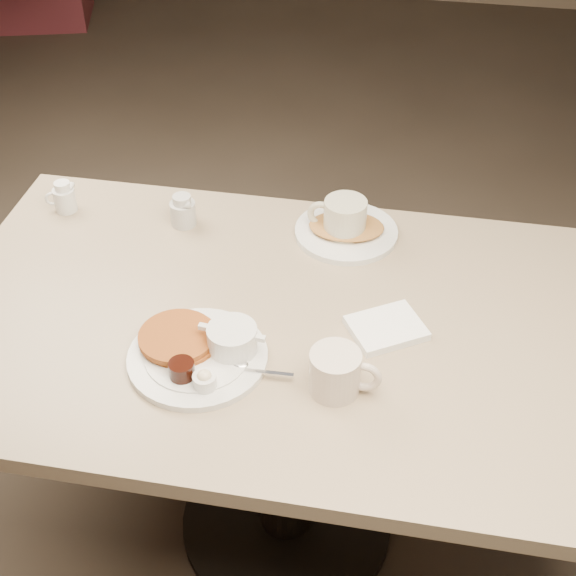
% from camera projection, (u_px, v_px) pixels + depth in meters
% --- Properties ---
extents(room, '(7.04, 8.04, 2.84)m').
position_uv_depth(room, '(286.00, 17.00, 1.27)').
color(room, '#4C3F33').
rests_on(room, ground).
extents(diner_table, '(1.50, 0.90, 0.75)m').
position_uv_depth(diner_table, '(286.00, 375.00, 1.79)').
color(diner_table, tan).
rests_on(diner_table, ground).
extents(main_plate, '(0.35, 0.31, 0.07)m').
position_uv_depth(main_plate, '(201.00, 350.00, 1.58)').
color(main_plate, silver).
rests_on(main_plate, diner_table).
extents(coffee_mug_near, '(0.14, 0.10, 0.09)m').
position_uv_depth(coffee_mug_near, '(337.00, 372.00, 1.50)').
color(coffee_mug_near, beige).
rests_on(coffee_mug_near, diner_table).
extents(napkin, '(0.19, 0.18, 0.02)m').
position_uv_depth(napkin, '(386.00, 328.00, 1.65)').
color(napkin, white).
rests_on(napkin, diner_table).
extents(coffee_mug_far, '(0.15, 0.11, 0.10)m').
position_uv_depth(coffee_mug_far, '(343.00, 219.00, 1.88)').
color(coffee_mug_far, beige).
rests_on(coffee_mug_far, diner_table).
extents(creamer_left, '(0.08, 0.06, 0.08)m').
position_uv_depth(creamer_left, '(64.00, 198.00, 1.97)').
color(creamer_left, white).
rests_on(creamer_left, diner_table).
extents(creamer_right, '(0.08, 0.09, 0.08)m').
position_uv_depth(creamer_right, '(183.00, 211.00, 1.93)').
color(creamer_right, '#BBBAB7').
rests_on(creamer_right, diner_table).
extents(hash_plate, '(0.27, 0.27, 0.04)m').
position_uv_depth(hash_plate, '(346.00, 230.00, 1.91)').
color(hash_plate, silver).
rests_on(hash_plate, diner_table).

